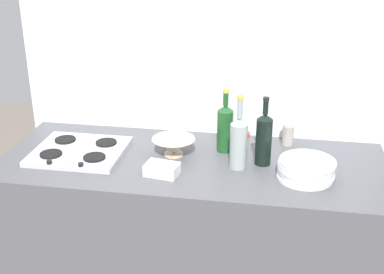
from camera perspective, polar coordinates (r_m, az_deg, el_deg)
The scene contains 11 objects.
counter_block at distance 2.60m, azimuth 0.00°, elevation -11.62°, with size 1.80×0.70×0.90m, color #4C4C51.
backsplash_panel at distance 2.66m, azimuth 1.37°, elevation 3.98°, with size 1.90×0.06×2.12m, color silver.
stovetop_hob at distance 2.50m, azimuth -12.49°, elevation -1.54°, with size 0.42×0.38×0.04m.
plate_stack at distance 2.25m, azimuth 12.65°, elevation -3.54°, with size 0.25×0.25×0.09m.
wine_bottle_leftmost at distance 2.27m, azimuth 5.24°, elevation -0.52°, with size 0.08×0.08×0.34m.
wine_bottle_mid_left at distance 2.32m, azimuth 8.05°, elevation -0.12°, with size 0.07×0.07×0.32m.
wine_bottle_mid_right at distance 2.44m, azimuth 3.72°, elevation 1.10°, with size 0.08×0.08×0.31m.
mixing_bowl at distance 2.41m, azimuth -2.08°, elevation -1.03°, with size 0.20×0.20×0.08m.
butter_dish at distance 2.24m, azimuth -3.38°, elevation -3.63°, with size 0.14×0.09×0.05m, color white.
condiment_jar_front at distance 2.52m, azimuth 5.61°, elevation -0.28°, with size 0.08×0.08×0.07m.
condiment_jar_rear at distance 2.57m, azimuth 10.70°, elevation 0.32°, with size 0.06×0.06×0.11m.
Camera 1 is at (0.36, -2.11, 1.93)m, focal length 47.63 mm.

